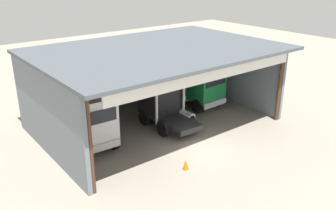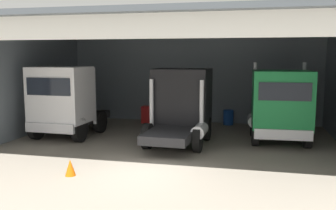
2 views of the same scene
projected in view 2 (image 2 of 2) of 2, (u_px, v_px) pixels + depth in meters
ground_plane at (145, 171)px, 12.86m from camera, size 80.00×80.00×0.00m
workshop_shed at (179, 58)px, 18.06m from camera, size 15.76×11.28×5.53m
truck_white_center_bay at (64, 101)px, 17.98m from camera, size 2.78×4.68×3.47m
truck_black_center_left_bay at (181, 105)px, 16.94m from camera, size 2.71×4.82×3.39m
truck_green_right_bay at (280, 105)px, 16.75m from camera, size 2.77×4.45×3.67m
oil_drum at (228, 117)px, 21.48m from camera, size 0.58×0.58×0.86m
tool_cart at (150, 115)px, 22.04m from camera, size 0.90×0.60×1.00m
traffic_cone at (70, 167)px, 12.39m from camera, size 0.36×0.36×0.56m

